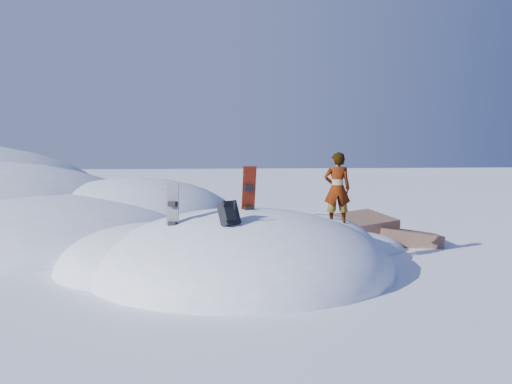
{
  "coord_description": "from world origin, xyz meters",
  "views": [
    {
      "loc": [
        -0.93,
        -11.33,
        2.88
      ],
      "look_at": [
        0.32,
        0.3,
        1.86
      ],
      "focal_mm": 35.0,
      "sensor_mm": 36.0,
      "label": 1
    }
  ],
  "objects": [
    {
      "name": "rock_outcrop",
      "position": [
        3.72,
        3.01,
        0.01
      ],
      "size": [
        4.68,
        4.41,
        1.68
      ],
      "color": "brown",
      "rests_on": "ground"
    },
    {
      "name": "gear_pile",
      "position": [
        -2.61,
        -1.29,
        0.11
      ],
      "size": [
        0.88,
        0.75,
        0.23
      ],
      "rotation": [
        0.0,
        0.0,
        0.63
      ],
      "color": "black",
      "rests_on": "ground"
    },
    {
      "name": "ground",
      "position": [
        0.0,
        0.0,
        0.0
      ],
      "size": [
        120.0,
        120.0,
        0.0
      ],
      "primitive_type": "plane",
      "color": "white",
      "rests_on": "ground"
    },
    {
      "name": "backpack",
      "position": [
        -0.4,
        -1.27,
        1.56
      ],
      "size": [
        0.51,
        0.56,
        0.58
      ],
      "rotation": [
        0.0,
        0.0,
        0.53
      ],
      "color": "black",
      "rests_on": "snow_mound"
    },
    {
      "name": "snow_mound",
      "position": [
        -0.17,
        0.24,
        0.0
      ],
      "size": [
        8.0,
        6.0,
        3.0
      ],
      "color": "white",
      "rests_on": "ground"
    },
    {
      "name": "snowboard_red",
      "position": [
        0.1,
        -0.08,
        1.69
      ],
      "size": [
        0.36,
        0.35,
        1.64
      ],
      "rotation": [
        0.0,
        0.0,
        0.22
      ],
      "color": "#B62409",
      "rests_on": "snow_mound"
    },
    {
      "name": "snowboard_dark",
      "position": [
        -1.57,
        -0.76,
        1.45
      ],
      "size": [
        0.29,
        0.25,
        1.43
      ],
      "rotation": [
        0.0,
        0.0,
        -0.4
      ],
      "color": "black",
      "rests_on": "snow_mound"
    },
    {
      "name": "person",
      "position": [
        2.3,
        0.39,
        1.91
      ],
      "size": [
        0.69,
        0.51,
        1.76
      ],
      "primitive_type": "imported",
      "rotation": [
        0.0,
        0.0,
        3.0
      ],
      "color": "slate",
      "rests_on": "snow_mound"
    }
  ]
}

